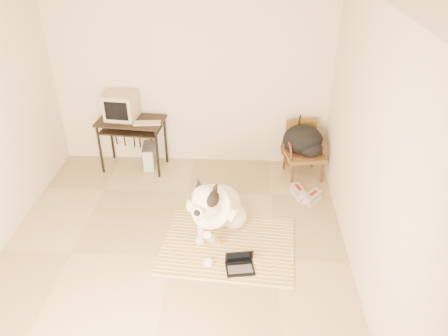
# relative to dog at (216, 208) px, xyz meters

# --- Properties ---
(floor) EXTENTS (4.50, 4.50, 0.00)m
(floor) POSITION_rel_dog_xyz_m (-0.48, -0.44, -0.37)
(floor) COLOR tan
(floor) RESTS_ON ground
(ceiling) EXTENTS (4.50, 4.50, 0.00)m
(ceiling) POSITION_rel_dog_xyz_m (-0.48, -0.44, 2.33)
(ceiling) COLOR silver
(ceiling) RESTS_ON wall_back
(wall_back) EXTENTS (4.50, 0.00, 4.50)m
(wall_back) POSITION_rel_dog_xyz_m (-0.48, 1.81, 0.98)
(wall_back) COLOR beige
(wall_back) RESTS_ON floor
(wall_right) EXTENTS (0.00, 4.50, 4.50)m
(wall_right) POSITION_rel_dog_xyz_m (1.52, -0.44, 0.98)
(wall_right) COLOR beige
(wall_right) RESTS_ON floor
(rug) EXTENTS (1.61, 1.28, 0.02)m
(rug) POSITION_rel_dog_xyz_m (0.15, -0.22, -0.36)
(rug) COLOR gold
(rug) RESTS_ON floor
(dog) EXTENTS (0.69, 1.30, 0.95)m
(dog) POSITION_rel_dog_xyz_m (0.00, 0.00, 0.00)
(dog) COLOR silver
(dog) RESTS_ON rug
(laptop) EXTENTS (0.34, 0.27, 0.22)m
(laptop) POSITION_rel_dog_xyz_m (0.29, -0.60, -0.30)
(laptop) COLOR black
(laptop) RESTS_ON rug
(computer_desk) EXTENTS (0.99, 0.62, 0.79)m
(computer_desk) POSITION_rel_dog_xyz_m (-1.33, 1.50, 0.30)
(computer_desk) COLOR black
(computer_desk) RESTS_ON floor
(crt_monitor) EXTENTS (0.46, 0.44, 0.38)m
(crt_monitor) POSITION_rel_dog_xyz_m (-1.46, 1.58, 0.60)
(crt_monitor) COLOR #B2A48B
(crt_monitor) RESTS_ON computer_desk
(desk_keyboard) EXTENTS (0.39, 0.17, 0.02)m
(desk_keyboard) POSITION_rel_dog_xyz_m (-1.07, 1.40, 0.43)
(desk_keyboard) COLOR #B2A48B
(desk_keyboard) RESTS_ON computer_desk
(pc_tower) EXTENTS (0.20, 0.40, 0.36)m
(pc_tower) POSITION_rel_dog_xyz_m (-1.12, 1.54, -0.20)
(pc_tower) COLOR #48484B
(pc_tower) RESTS_ON floor
(rattan_chair) EXTENTS (0.61, 0.60, 0.80)m
(rattan_chair) POSITION_rel_dog_xyz_m (1.17, 1.45, 0.03)
(rattan_chair) COLOR brown
(rattan_chair) RESTS_ON floor
(backpack) EXTENTS (0.56, 0.49, 0.42)m
(backpack) POSITION_rel_dog_xyz_m (1.16, 1.42, 0.18)
(backpack) COLOR black
(backpack) RESTS_ON rattan_chair
(sneaker_left) EXTENTS (0.22, 0.34, 0.11)m
(sneaker_left) POSITION_rel_dog_xyz_m (1.07, 0.88, -0.32)
(sneaker_left) COLOR silver
(sneaker_left) RESTS_ON floor
(sneaker_right) EXTENTS (0.30, 0.33, 0.11)m
(sneaker_right) POSITION_rel_dog_xyz_m (1.24, 0.75, -0.32)
(sneaker_right) COLOR silver
(sneaker_right) RESTS_ON floor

